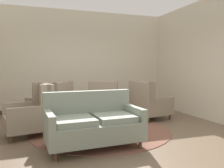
# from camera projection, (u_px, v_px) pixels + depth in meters

# --- Properties ---
(ground) EXTENTS (8.36, 8.36, 0.00)m
(ground) POSITION_uv_depth(u_px,v_px,m) (105.00, 134.00, 4.84)
(ground) COLOR brown
(wall_back) EXTENTS (6.13, 0.08, 3.20)m
(wall_back) POSITION_uv_depth(u_px,v_px,m) (77.00, 61.00, 7.51)
(wall_back) COLOR beige
(wall_back) RESTS_ON ground
(wall_right) EXTENTS (0.08, 4.13, 3.20)m
(wall_right) POSITION_uv_depth(u_px,v_px,m) (196.00, 60.00, 6.55)
(wall_right) COLOR beige
(wall_right) RESTS_ON ground
(baseboard_back) EXTENTS (5.97, 0.03, 0.12)m
(baseboard_back) POSITION_uv_depth(u_px,v_px,m) (78.00, 108.00, 7.57)
(baseboard_back) COLOR #4C3323
(baseboard_back) RESTS_ON ground
(area_rug) EXTENTS (3.04, 3.04, 0.01)m
(area_rug) POSITION_uv_depth(u_px,v_px,m) (100.00, 130.00, 5.12)
(area_rug) COLOR brown
(area_rug) RESTS_ON ground
(coffee_table) EXTENTS (0.79, 0.79, 0.44)m
(coffee_table) POSITION_uv_depth(u_px,v_px,m) (97.00, 112.00, 5.34)
(coffee_table) COLOR #4C3323
(coffee_table) RESTS_ON ground
(porcelain_vase) EXTENTS (0.14, 0.14, 0.34)m
(porcelain_vase) POSITION_uv_depth(u_px,v_px,m) (96.00, 102.00, 5.33)
(porcelain_vase) COLOR brown
(porcelain_vase) RESTS_ON coffee_table
(settee) EXTENTS (1.66, 0.94, 0.95)m
(settee) POSITION_uv_depth(u_px,v_px,m) (93.00, 124.00, 4.05)
(settee) COLOR gray
(settee) RESTS_ON ground
(armchair_far_left) EXTENTS (1.06, 0.99, 1.02)m
(armchair_far_left) POSITION_uv_depth(u_px,v_px,m) (148.00, 104.00, 6.23)
(armchair_far_left) COLOR gray
(armchair_far_left) RESTS_ON ground
(armchair_beside_settee) EXTENTS (1.09, 1.16, 1.02)m
(armchair_beside_settee) POSITION_uv_depth(u_px,v_px,m) (104.00, 102.00, 6.52)
(armchair_beside_settee) COLOR gray
(armchair_beside_settee) RESTS_ON ground
(armchair_near_window) EXTENTS (1.01, 0.94, 1.05)m
(armchair_near_window) POSITION_uv_depth(u_px,v_px,m) (32.00, 114.00, 4.74)
(armchair_near_window) COLOR gray
(armchair_near_window) RESTS_ON ground
(armchair_near_sideboard) EXTENTS (1.20, 1.17, 1.03)m
(armchair_near_sideboard) POSITION_uv_depth(u_px,v_px,m) (53.00, 106.00, 5.84)
(armchair_near_sideboard) COLOR gray
(armchair_near_sideboard) RESTS_ON ground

